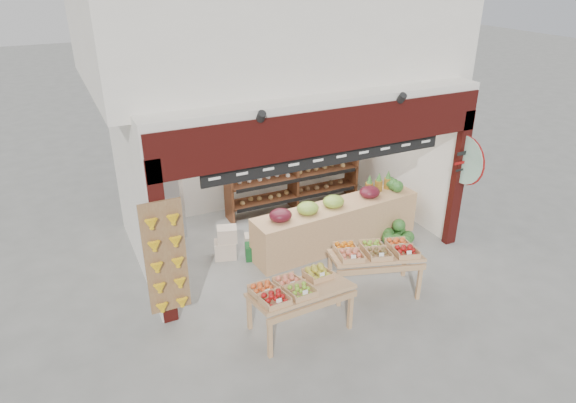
{
  "coord_description": "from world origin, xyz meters",
  "views": [
    {
      "loc": [
        -3.86,
        -7.57,
        5.05
      ],
      "look_at": [
        -0.33,
        -0.2,
        1.15
      ],
      "focal_mm": 32.0,
      "sensor_mm": 36.0,
      "label": 1
    }
  ],
  "objects_px": {
    "mid_counter": "(336,223)",
    "display_table_left": "(293,289)",
    "display_table_right": "(375,253)",
    "refrigerator": "(161,195)",
    "back_shelving": "(293,158)",
    "cardboard_stack": "(239,245)",
    "watermelon_pile": "(398,235)"
  },
  "relations": [
    {
      "from": "back_shelving",
      "to": "display_table_left",
      "type": "xyz_separation_m",
      "value": [
        -1.82,
        -3.7,
        -0.47
      ]
    },
    {
      "from": "back_shelving",
      "to": "cardboard_stack",
      "type": "xyz_separation_m",
      "value": [
        -1.8,
        -1.37,
        -0.96
      ]
    },
    {
      "from": "mid_counter",
      "to": "display_table_right",
      "type": "relative_size",
      "value": 2.13
    },
    {
      "from": "cardboard_stack",
      "to": "mid_counter",
      "type": "distance_m",
      "value": 1.89
    },
    {
      "from": "mid_counter",
      "to": "display_table_right",
      "type": "bearing_deg",
      "value": -97.19
    },
    {
      "from": "refrigerator",
      "to": "display_table_right",
      "type": "relative_size",
      "value": 1.09
    },
    {
      "from": "refrigerator",
      "to": "mid_counter",
      "type": "relative_size",
      "value": 0.51
    },
    {
      "from": "back_shelving",
      "to": "mid_counter",
      "type": "height_order",
      "value": "back_shelving"
    },
    {
      "from": "back_shelving",
      "to": "refrigerator",
      "type": "relative_size",
      "value": 1.72
    },
    {
      "from": "cardboard_stack",
      "to": "display_table_left",
      "type": "xyz_separation_m",
      "value": [
        -0.02,
        -2.33,
        0.49
      ]
    },
    {
      "from": "back_shelving",
      "to": "display_table_right",
      "type": "relative_size",
      "value": 1.87
    },
    {
      "from": "refrigerator",
      "to": "mid_counter",
      "type": "bearing_deg",
      "value": -37.99
    },
    {
      "from": "refrigerator",
      "to": "cardboard_stack",
      "type": "xyz_separation_m",
      "value": [
        1.06,
        -1.4,
        -0.65
      ]
    },
    {
      "from": "display_table_left",
      "to": "watermelon_pile",
      "type": "relative_size",
      "value": 2.4
    },
    {
      "from": "display_table_right",
      "to": "watermelon_pile",
      "type": "height_order",
      "value": "display_table_right"
    },
    {
      "from": "cardboard_stack",
      "to": "display_table_right",
      "type": "bearing_deg",
      "value": -50.87
    },
    {
      "from": "refrigerator",
      "to": "mid_counter",
      "type": "distance_m",
      "value": 3.44
    },
    {
      "from": "display_table_right",
      "to": "cardboard_stack",
      "type": "bearing_deg",
      "value": 129.13
    },
    {
      "from": "refrigerator",
      "to": "cardboard_stack",
      "type": "distance_m",
      "value": 1.87
    },
    {
      "from": "mid_counter",
      "to": "watermelon_pile",
      "type": "xyz_separation_m",
      "value": [
        1.14,
        -0.45,
        -0.3
      ]
    },
    {
      "from": "cardboard_stack",
      "to": "watermelon_pile",
      "type": "distance_m",
      "value": 3.09
    },
    {
      "from": "refrigerator",
      "to": "display_table_right",
      "type": "bearing_deg",
      "value": -57.24
    },
    {
      "from": "back_shelving",
      "to": "refrigerator",
      "type": "xyz_separation_m",
      "value": [
        -2.86,
        0.03,
        -0.31
      ]
    },
    {
      "from": "mid_counter",
      "to": "display_table_left",
      "type": "height_order",
      "value": "mid_counter"
    },
    {
      "from": "back_shelving",
      "to": "mid_counter",
      "type": "xyz_separation_m",
      "value": [
        0.02,
        -1.8,
        -0.72
      ]
    },
    {
      "from": "cardboard_stack",
      "to": "display_table_left",
      "type": "distance_m",
      "value": 2.39
    },
    {
      "from": "cardboard_stack",
      "to": "display_table_left",
      "type": "relative_size",
      "value": 0.71
    },
    {
      "from": "watermelon_pile",
      "to": "back_shelving",
      "type": "bearing_deg",
      "value": 117.43
    },
    {
      "from": "watermelon_pile",
      "to": "display_table_left",
      "type": "bearing_deg",
      "value": -154.01
    },
    {
      "from": "back_shelving",
      "to": "display_table_left",
      "type": "distance_m",
      "value": 4.15
    },
    {
      "from": "cardboard_stack",
      "to": "watermelon_pile",
      "type": "height_order",
      "value": "cardboard_stack"
    },
    {
      "from": "refrigerator",
      "to": "cardboard_stack",
      "type": "bearing_deg",
      "value": -58.47
    }
  ]
}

